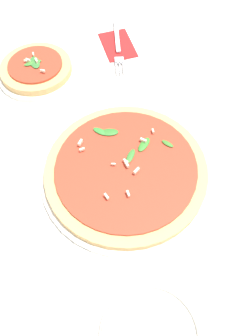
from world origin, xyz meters
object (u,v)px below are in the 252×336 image
pizza_arugula_main (126,171)px  fork (118,45)px  pizza_personal_side (37,70)px  side_plate_white (151,336)px

pizza_arugula_main → fork: 0.41m
pizza_personal_side → fork: 0.23m
pizza_arugula_main → side_plate_white: size_ratio=2.11×
pizza_personal_side → fork: pizza_personal_side is taller
pizza_arugula_main → fork: pizza_arugula_main is taller
fork → side_plate_white: bearing=0.8°
pizza_arugula_main → side_plate_white: 0.31m
pizza_arugula_main → fork: bearing=159.6°
fork → side_plate_white: side_plate_white is taller
fork → side_plate_white: (0.68, -0.23, 0.00)m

